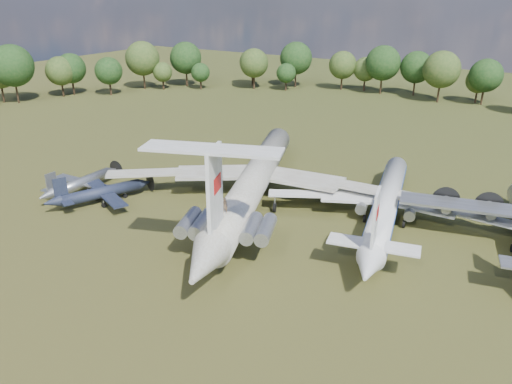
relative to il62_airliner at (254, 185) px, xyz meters
The scene contains 6 objects.
ground 5.60m from the il62_airliner, 125.44° to the right, with size 300.00×300.00×0.00m, color #1E3A13.
il62_airliner is the anchor object (origin of this frame).
tu104_jet 17.85m from the il62_airliner, 12.86° to the left, with size 30.97×41.30×4.13m, color silver, non-canonical shape.
small_prop_west 21.40m from the il62_airliner, 148.64° to the right, with size 12.15×16.57×2.43m, color black, non-canonical shape.
small_prop_northwest 25.76m from the il62_airliner, 157.36° to the right, with size 11.58×15.79×2.32m, color #A1A4A9, non-canonical shape.
person_on_il62 15.86m from the il62_airliner, 69.80° to the right, with size 0.65×0.42×1.77m, color #946E4B.
Camera 1 is at (36.89, -50.24, 28.07)m, focal length 35.00 mm.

